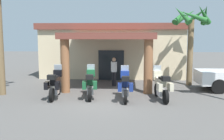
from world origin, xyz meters
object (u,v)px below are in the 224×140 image
(motorcycle_cream, at_px, (161,86))
(motorcycle_green, at_px, (90,84))
(palm_tree_near_portico, at_px, (192,25))
(motorcycle_blue, at_px, (125,86))
(motel_building, at_px, (113,49))
(pedestrian, at_px, (114,69))
(motorcycle_black, at_px, (55,84))

(motorcycle_cream, bearing_deg, motorcycle_green, 77.30)
(motorcycle_green, height_order, palm_tree_near_portico, palm_tree_near_portico)
(motorcycle_cream, height_order, palm_tree_near_portico, palm_tree_near_portico)
(motorcycle_blue, bearing_deg, palm_tree_near_portico, -46.14)
(motorcycle_green, bearing_deg, motel_building, -10.84)
(motel_building, height_order, motorcycle_green, motel_building)
(motorcycle_blue, xyz_separation_m, pedestrian, (-0.77, 3.60, 0.33))
(motorcycle_green, xyz_separation_m, motorcycle_cream, (3.51, -0.24, 0.00))
(motorcycle_blue, bearing_deg, motorcycle_green, 75.90)
(palm_tree_near_portico, bearing_deg, motorcycle_green, -146.41)
(motorcycle_cream, bearing_deg, palm_tree_near_portico, -37.84)
(motel_building, distance_m, motorcycle_blue, 8.65)
(motorcycle_cream, relative_size, pedestrian, 1.24)
(motorcycle_black, xyz_separation_m, motorcycle_green, (1.75, 0.20, 0.00))
(motel_building, bearing_deg, pedestrian, -86.41)
(motorcycle_green, distance_m, pedestrian, 3.40)
(motorcycle_cream, bearing_deg, motorcycle_blue, 85.25)
(pedestrian, bearing_deg, motorcycle_blue, 59.36)
(motorcycle_black, distance_m, motorcycle_cream, 5.26)
(motel_building, relative_size, motorcycle_cream, 4.98)
(motorcycle_blue, bearing_deg, motorcycle_cream, -88.34)
(motorcycle_green, distance_m, palm_tree_near_portico, 7.56)
(motorcycle_black, bearing_deg, motorcycle_blue, -96.83)
(motorcycle_black, height_order, motorcycle_green, same)
(motel_building, height_order, pedestrian, motel_building)
(motorcycle_green, relative_size, motorcycle_blue, 1.00)
(motorcycle_green, bearing_deg, motorcycle_black, 90.22)
(pedestrian, bearing_deg, motorcycle_cream, 83.28)
(motorcycle_blue, relative_size, palm_tree_near_portico, 0.44)
(motel_building, xyz_separation_m, pedestrian, (0.36, -4.87, -1.02))
(motorcycle_black, bearing_deg, pedestrian, -42.74)
(motel_building, bearing_deg, motorcycle_blue, -83.02)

